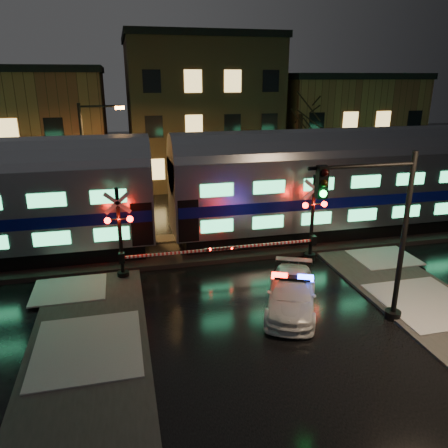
{
  "coord_description": "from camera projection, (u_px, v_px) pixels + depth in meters",
  "views": [
    {
      "loc": [
        -4.96,
        -16.22,
        8.7
      ],
      "look_at": [
        -0.51,
        2.5,
        2.2
      ],
      "focal_mm": 35.0,
      "sensor_mm": 36.0,
      "label": 1
    }
  ],
  "objects": [
    {
      "name": "building_mid",
      "position": [
        199.0,
        112.0,
        38.16
      ],
      "size": [
        12.0,
        11.0,
        11.5
      ],
      "primitive_type": "cube",
      "color": "brown",
      "rests_on": "ground"
    },
    {
      "name": "ballast",
      "position": [
        222.0,
        246.0,
        23.39
      ],
      "size": [
        90.0,
        4.2,
        0.24
      ],
      "primitive_type": "cube",
      "color": "black",
      "rests_on": "ground"
    },
    {
      "name": "police_car",
      "position": [
        292.0,
        294.0,
        17.01
      ],
      "size": [
        3.54,
        4.92,
        1.48
      ],
      "rotation": [
        0.0,
        0.0,
        -0.42
      ],
      "color": "white",
      "rests_on": "ground"
    },
    {
      "name": "sidewalk_left",
      "position": [
        82.0,
        412.0,
        11.85
      ],
      "size": [
        4.0,
        20.0,
        0.12
      ],
      "primitive_type": "cube",
      "color": "#2D2D2D",
      "rests_on": "ground"
    },
    {
      "name": "crossing_signal_left",
      "position": [
        129.0,
        242.0,
        19.32
      ],
      "size": [
        5.97,
        0.66,
        4.23
      ],
      "color": "black",
      "rests_on": "ground"
    },
    {
      "name": "ground",
      "position": [
        249.0,
        289.0,
        18.82
      ],
      "size": [
        120.0,
        120.0,
        0.0
      ],
      "primitive_type": "plane",
      "color": "black",
      "rests_on": "ground"
    },
    {
      "name": "building_right",
      "position": [
        336.0,
        127.0,
        41.02
      ],
      "size": [
        12.0,
        10.0,
        8.5
      ],
      "primitive_type": "cube",
      "color": "brown",
      "rests_on": "ground"
    },
    {
      "name": "train",
      "position": [
        161.0,
        190.0,
        21.66
      ],
      "size": [
        51.0,
        3.12,
        5.92
      ],
      "color": "black",
      "rests_on": "ballast"
    },
    {
      "name": "traffic_light",
      "position": [
        379.0,
        237.0,
        15.22
      ],
      "size": [
        4.11,
        0.72,
        6.36
      ],
      "rotation": [
        0.0,
        0.0,
        -0.22
      ],
      "color": "black",
      "rests_on": "ground"
    },
    {
      "name": "building_left",
      "position": [
        16.0,
        132.0,
        34.81
      ],
      "size": [
        14.0,
        10.0,
        9.0
      ],
      "primitive_type": "cube",
      "color": "brown",
      "rests_on": "ground"
    },
    {
      "name": "streetlight",
      "position": [
        89.0,
        161.0,
        24.29
      ],
      "size": [
        2.47,
        0.26,
        7.38
      ],
      "color": "black",
      "rests_on": "ground"
    },
    {
      "name": "crossing_signal_right",
      "position": [
        306.0,
        227.0,
        21.15
      ],
      "size": [
        6.11,
        0.67,
        4.33
      ],
      "color": "black",
      "rests_on": "ground"
    }
  ]
}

